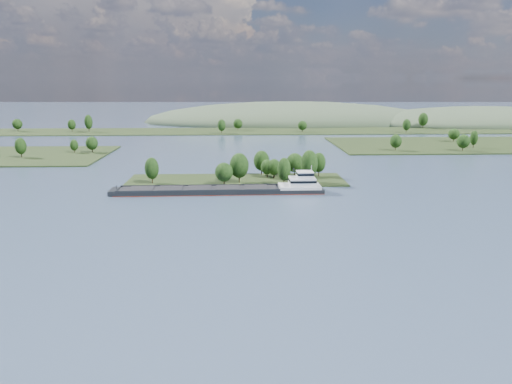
{
  "coord_description": "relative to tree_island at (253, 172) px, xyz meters",
  "views": [
    {
      "loc": [
        0.37,
        -47.18,
        46.5
      ],
      "look_at": [
        7.24,
        130.0,
        6.0
      ],
      "focal_mm": 35.0,
      "sensor_mm": 36.0,
      "label": 1
    }
  ],
  "objects": [
    {
      "name": "back_shoreline",
      "position": [
        0.65,
        220.62,
        -3.7
      ],
      "size": [
        900.0,
        60.0,
        16.27
      ],
      "color": "black",
      "rests_on": "ground"
    },
    {
      "name": "tree_island",
      "position": [
        0.0,
        0.0,
        0.0
      ],
      "size": [
        100.0,
        31.89,
        15.95
      ],
      "color": "black",
      "rests_on": "ground"
    },
    {
      "name": "hill_east",
      "position": [
        252.3,
        290.85,
        -4.4
      ],
      "size": [
        260.0,
        140.0,
        36.0
      ],
      "primitive_type": "ellipsoid",
      "color": "#3A4C34",
      "rests_on": "ground"
    },
    {
      "name": "hill_west",
      "position": [
        52.3,
        320.85,
        -4.4
      ],
      "size": [
        320.0,
        160.0,
        44.0
      ],
      "primitive_type": "ellipsoid",
      "color": "#3A4C34",
      "rests_on": "ground"
    },
    {
      "name": "ground",
      "position": [
        -7.7,
        -59.15,
        -4.4
      ],
      "size": [
        1800.0,
        1800.0,
        0.0
      ],
      "primitive_type": "plane",
      "color": "#3B4D66",
      "rests_on": "ground"
    },
    {
      "name": "cargo_barge",
      "position": [
        -9.08,
        -23.64,
        -2.9
      ],
      "size": [
        88.28,
        12.4,
        11.91
      ],
      "color": "black",
      "rests_on": "ground"
    }
  ]
}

